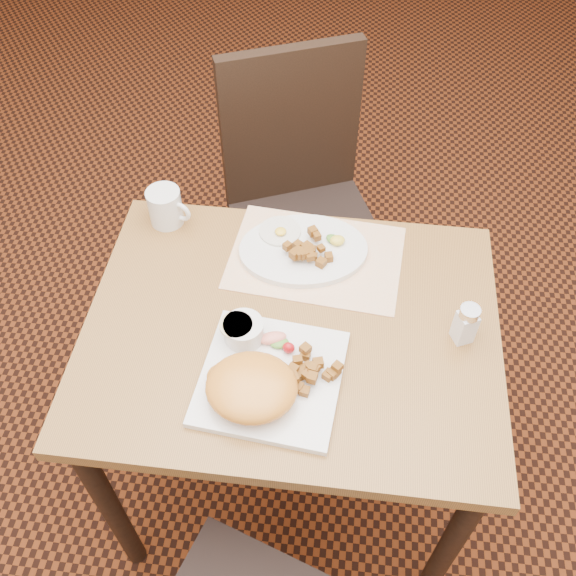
{
  "coord_description": "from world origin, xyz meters",
  "views": [
    {
      "loc": [
        0.09,
        -0.82,
        1.88
      ],
      "look_at": [
        -0.01,
        0.05,
        0.82
      ],
      "focal_mm": 40.0,
      "sensor_mm": 36.0,
      "label": 1
    }
  ],
  "objects_px": {
    "plate_oval": "(303,250)",
    "salt_shaker": "(466,323)",
    "chair_far": "(301,196)",
    "plate_square": "(271,378)",
    "table": "(291,354)",
    "coffee_mug": "(166,207)"
  },
  "relations": [
    {
      "from": "plate_square",
      "to": "coffee_mug",
      "type": "height_order",
      "value": "coffee_mug"
    },
    {
      "from": "table",
      "to": "plate_oval",
      "type": "distance_m",
      "value": 0.25
    },
    {
      "from": "chair_far",
      "to": "plate_square",
      "type": "relative_size",
      "value": 3.46
    },
    {
      "from": "coffee_mug",
      "to": "plate_oval",
      "type": "bearing_deg",
      "value": -11.3
    },
    {
      "from": "plate_oval",
      "to": "salt_shaker",
      "type": "height_order",
      "value": "salt_shaker"
    },
    {
      "from": "chair_far",
      "to": "plate_oval",
      "type": "distance_m",
      "value": 0.48
    },
    {
      "from": "plate_square",
      "to": "salt_shaker",
      "type": "relative_size",
      "value": 2.8
    },
    {
      "from": "plate_square",
      "to": "salt_shaker",
      "type": "xyz_separation_m",
      "value": [
        0.39,
        0.15,
        0.04
      ]
    },
    {
      "from": "plate_oval",
      "to": "plate_square",
      "type": "bearing_deg",
      "value": -94.64
    },
    {
      "from": "plate_oval",
      "to": "chair_far",
      "type": "bearing_deg",
      "value": 96.47
    },
    {
      "from": "chair_far",
      "to": "plate_square",
      "type": "distance_m",
      "value": 0.81
    },
    {
      "from": "plate_square",
      "to": "plate_oval",
      "type": "height_order",
      "value": "plate_oval"
    },
    {
      "from": "plate_oval",
      "to": "salt_shaker",
      "type": "bearing_deg",
      "value": -29.6
    },
    {
      "from": "chair_far",
      "to": "salt_shaker",
      "type": "relative_size",
      "value": 9.7
    },
    {
      "from": "table",
      "to": "chair_far",
      "type": "xyz_separation_m",
      "value": [
        -0.04,
        0.65,
        -0.1
      ]
    },
    {
      "from": "chair_far",
      "to": "coffee_mug",
      "type": "height_order",
      "value": "chair_far"
    },
    {
      "from": "salt_shaker",
      "to": "coffee_mug",
      "type": "distance_m",
      "value": 0.76
    },
    {
      "from": "table",
      "to": "chair_far",
      "type": "height_order",
      "value": "chair_far"
    },
    {
      "from": "salt_shaker",
      "to": "plate_oval",
      "type": "bearing_deg",
      "value": 150.4
    },
    {
      "from": "chair_far",
      "to": "plate_square",
      "type": "bearing_deg",
      "value": 68.46
    },
    {
      "from": "salt_shaker",
      "to": "coffee_mug",
      "type": "bearing_deg",
      "value": 158.79
    },
    {
      "from": "chair_far",
      "to": "coffee_mug",
      "type": "xyz_separation_m",
      "value": [
        -0.3,
        -0.36,
        0.26
      ]
    }
  ]
}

